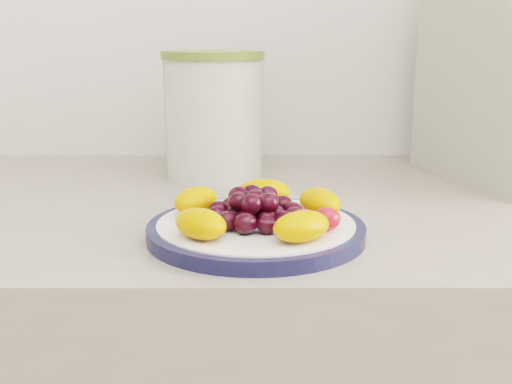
{
  "coord_description": "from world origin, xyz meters",
  "views": [
    {
      "loc": [
        -0.12,
        0.39,
        1.11
      ],
      "look_at": [
        -0.12,
        1.04,
        0.95
      ],
      "focal_mm": 45.0,
      "sensor_mm": 36.0,
      "label": 1
    }
  ],
  "objects": [
    {
      "name": "plate_rim",
      "position": [
        -0.12,
        1.04,
        0.91
      ],
      "size": [
        0.23,
        0.23,
        0.01
      ],
      "primitive_type": "cylinder",
      "color": "#131638",
      "rests_on": "counter"
    },
    {
      "name": "canister_lid",
      "position": [
        -0.18,
        1.34,
        1.08
      ],
      "size": [
        0.19,
        0.19,
        0.01
      ],
      "primitive_type": "cylinder",
      "rotation": [
        0.0,
        0.0,
        -0.36
      ],
      "color": "olive",
      "rests_on": "canister"
    },
    {
      "name": "fruit_plate",
      "position": [
        -0.12,
        1.04,
        0.93
      ],
      "size": [
        0.2,
        0.19,
        0.04
      ],
      "color": "orange",
      "rests_on": "plate_face"
    },
    {
      "name": "plate_face",
      "position": [
        -0.12,
        1.04,
        0.91
      ],
      "size": [
        0.21,
        0.21,
        0.02
      ],
      "primitive_type": "cylinder",
      "color": "white",
      "rests_on": "counter"
    },
    {
      "name": "canister",
      "position": [
        -0.18,
        1.34,
        0.99
      ],
      "size": [
        0.19,
        0.19,
        0.17
      ],
      "primitive_type": "cylinder",
      "rotation": [
        0.0,
        0.0,
        -0.36
      ],
      "color": "#3B5C18",
      "rests_on": "counter"
    }
  ]
}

